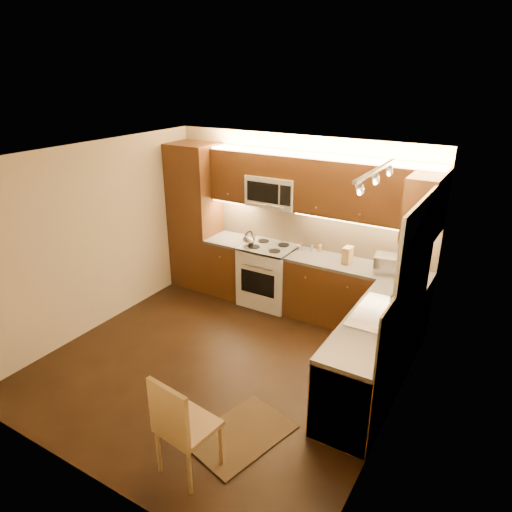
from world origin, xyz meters
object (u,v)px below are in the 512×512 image
Objects in this scene: toaster_oven at (389,264)px; knife_block at (348,255)px; microwave at (274,191)px; kettle at (249,238)px; soap_bottle at (411,301)px; dining_chair at (188,424)px; sink at (381,308)px; stove at (269,275)px.

toaster_oven is 0.56m from knife_block.
kettle is at bearing -138.14° from microwave.
soap_bottle reaches higher than dining_chair.
toaster_oven reaches higher than soap_bottle.
toaster_oven is (1.75, -0.10, -0.71)m from microwave.
sink is 5.00× the size of soap_bottle.
microwave reaches higher than stove.
kettle is 1.29× the size of soap_bottle.
knife_block is at bearing 159.50° from soap_bottle.
kettle reaches higher than toaster_oven.
kettle is at bearing 173.93° from toaster_oven.
microwave reaches higher than knife_block.
sink is 1.18m from toaster_oven.
stove is 0.64m from kettle.
microwave is 0.78m from kettle.
microwave is 1.39m from knife_block.
knife_block is at bearing 20.92° from kettle.
toaster_oven is at bearing 102.03° from sink.
stove is 3.29m from dining_chair.
toaster_oven is at bearing -3.34° from microwave.
kettle is (-0.28, -0.11, 0.57)m from stove.
kettle is 0.98× the size of knife_block.
soap_bottle is at bearing 50.45° from sink.
stove is at bearing -90.00° from microwave.
knife_block is 3.23m from dining_chair.
sink is at bearing -8.78° from kettle.
stove is 1.31m from knife_block.
stove is 5.35× the size of soap_bottle.
kettle is at bearing -157.82° from stove.
toaster_oven is 0.36× the size of dining_chair.
sink is at bearing -52.56° from knife_block.
knife_block reaches higher than sink.
kettle is at bearing 119.70° from dining_chair.
soap_bottle is (0.49, -0.87, -0.02)m from toaster_oven.
knife_block is (1.19, -0.10, -0.71)m from microwave.
sink is at bearing -32.21° from microwave.
microwave is 2.55m from soap_bottle.
soap_bottle is at bearing -20.43° from stove.
soap_bottle is (2.24, -0.97, -0.73)m from microwave.
toaster_oven reaches higher than stove.
dining_chair is at bearing -99.56° from soap_bottle.
kettle reaches higher than stove.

